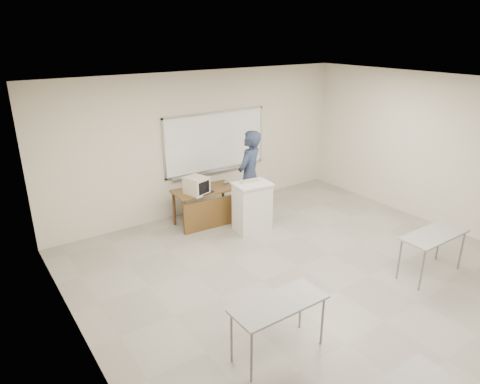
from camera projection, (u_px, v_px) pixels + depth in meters
floor at (337, 291)px, 6.56m from camera, size 7.00×8.00×0.01m
whiteboard at (216, 142)px, 9.24m from camera, size 2.48×0.10×1.31m
student_desks at (423, 296)px, 5.29m from camera, size 4.40×2.20×0.73m
instructor_desk at (207, 202)px, 8.61m from camera, size 1.26×0.63×0.75m
podium at (252, 207)px, 8.42m from camera, size 0.70×0.51×0.98m
crt_monitor at (196, 185)px, 8.32m from camera, size 0.37×0.42×0.35m
laptop at (203, 189)px, 8.44m from camera, size 0.32×0.30×0.24m
mouse at (226, 182)px, 8.94m from camera, size 0.13×0.11×0.04m
keyboard at (250, 182)px, 8.30m from camera, size 0.41×0.20×0.02m
presenter at (249, 176)px, 8.74m from camera, size 0.83×0.73×1.91m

